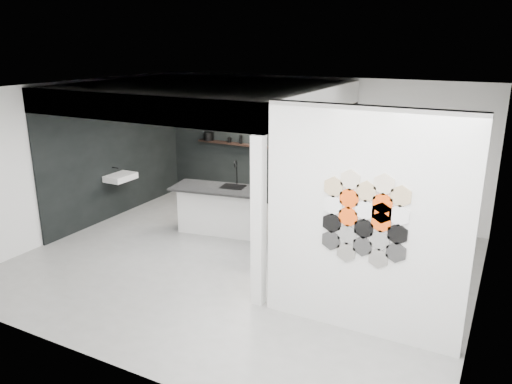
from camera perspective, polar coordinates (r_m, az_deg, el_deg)
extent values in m
cube|color=slate|center=(8.23, -1.61, -8.16)|extent=(7.00, 6.00, 0.01)
cube|color=silver|center=(6.04, 12.21, -3.67)|extent=(2.45, 0.15, 2.80)
cube|color=black|center=(10.93, 0.02, 4.76)|extent=(4.40, 0.04, 2.35)
cube|color=black|center=(10.60, -15.55, 3.74)|extent=(0.04, 4.00, 2.35)
cube|color=silver|center=(9.03, -5.91, 10.92)|extent=(4.40, 4.00, 0.40)
cube|color=silver|center=(6.60, 0.28, -3.57)|extent=(0.16, 0.16, 2.35)
cube|color=silver|center=(7.52, -14.10, 9.29)|extent=(4.40, 0.16, 0.40)
cube|color=silver|center=(10.38, -15.22, 1.64)|extent=(0.40, 0.60, 0.12)
cube|color=black|center=(10.76, 0.23, 5.25)|extent=(3.00, 0.15, 0.04)
cube|color=silver|center=(9.39, -4.13, -2.08)|extent=(1.57, 0.80, 0.86)
cube|color=black|center=(9.18, -4.37, 0.41)|extent=(1.80, 1.03, 0.04)
cube|color=black|center=(9.21, -2.63, 0.57)|extent=(0.51, 0.45, 0.01)
cylinder|color=black|center=(9.33, -2.22, 2.12)|extent=(0.03, 0.03, 0.40)
torus|color=black|center=(9.23, -2.36, 3.22)|extent=(0.04, 0.14, 0.14)
cylinder|color=black|center=(11.37, -5.45, 6.39)|extent=(0.23, 0.23, 0.19)
ellipsoid|color=black|center=(10.25, 6.27, 5.09)|extent=(0.20, 0.20, 0.15)
cylinder|color=gray|center=(10.21, 6.99, 4.90)|extent=(0.16, 0.16, 0.11)
cylinder|color=gray|center=(10.20, 7.00, 5.02)|extent=(0.13, 0.13, 0.15)
cylinder|color=black|center=(10.94, -1.75, 6.03)|extent=(0.08, 0.08, 0.18)
cylinder|color=black|center=(11.09, -3.06, 5.97)|extent=(0.09, 0.09, 0.11)
cylinder|color=#2D2D2D|center=(6.15, 8.58, -5.48)|extent=(0.26, 0.02, 0.26)
cylinder|color=black|center=(6.07, 8.67, -3.51)|extent=(0.26, 0.02, 0.26)
cylinder|color=white|center=(5.99, 8.76, -1.49)|extent=(0.26, 0.02, 0.26)
cylinder|color=tan|center=(5.93, 8.86, 0.57)|extent=(0.26, 0.02, 0.26)
cylinder|color=#66635E|center=(6.14, 10.26, -6.75)|extent=(0.26, 0.02, 0.26)
cylinder|color=silver|center=(6.05, 10.37, -4.79)|extent=(0.26, 0.02, 0.26)
cylinder|color=#F24B0C|center=(5.97, 10.48, -2.79)|extent=(0.26, 0.02, 0.26)
cylinder|color=#F24B0C|center=(5.90, 10.60, -0.73)|extent=(0.26, 0.02, 0.26)
cylinder|color=beige|center=(5.84, 10.72, 1.37)|extent=(0.26, 0.02, 0.26)
cylinder|color=#2D2D2D|center=(6.05, 12.08, -6.08)|extent=(0.26, 0.02, 0.26)
cylinder|color=black|center=(5.96, 12.21, -4.08)|extent=(0.26, 0.02, 0.26)
cylinder|color=white|center=(5.89, 12.35, -2.04)|extent=(0.26, 0.02, 0.26)
cylinder|color=tan|center=(5.82, 12.48, 0.06)|extent=(0.26, 0.02, 0.26)
cylinder|color=#66635E|center=(6.05, 13.80, -7.35)|extent=(0.26, 0.02, 0.26)
cylinder|color=silver|center=(5.96, 13.95, -5.38)|extent=(0.26, 0.02, 0.26)
cylinder|color=#F24B0C|center=(5.88, 14.10, -3.35)|extent=(0.26, 0.02, 0.26)
cylinder|color=#F24B0C|center=(5.81, 14.26, -1.27)|extent=(0.26, 0.02, 0.26)
cylinder|color=beige|center=(5.74, 14.42, 0.87)|extent=(0.26, 0.02, 0.26)
cylinder|color=#2D2D2D|center=(5.97, 15.69, -6.67)|extent=(0.26, 0.02, 0.26)
cylinder|color=black|center=(5.88, 15.87, -4.66)|extent=(0.26, 0.02, 0.26)
cylinder|color=white|center=(5.81, 16.05, -2.59)|extent=(0.26, 0.02, 0.26)
cylinder|color=tan|center=(5.74, 16.23, -0.47)|extent=(0.26, 0.02, 0.26)
cylinder|color=#F24B0C|center=(5.84, 14.18, -2.31)|extent=(0.26, 0.02, 0.26)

